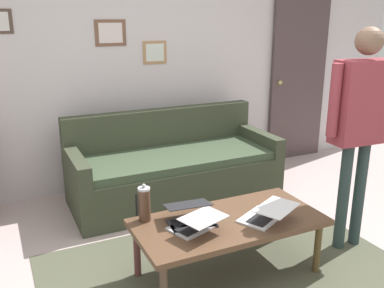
{
  "coord_description": "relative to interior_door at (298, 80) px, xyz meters",
  "views": [
    {
      "loc": [
        1.47,
        2.22,
        1.81
      ],
      "look_at": [
        0.03,
        -0.81,
        0.8
      ],
      "focal_mm": 39.75,
      "sensor_mm": 36.0,
      "label": 1
    }
  ],
  "objects": [
    {
      "name": "laptop_center",
      "position": [
        1.93,
        2.11,
        -0.54
      ],
      "size": [
        0.44,
        0.44,
        0.12
      ],
      "color": "silver",
      "rests_on": "coffee_table"
    },
    {
      "name": "french_press",
      "position": [
        2.7,
        1.75,
        -0.46
      ],
      "size": [
        0.11,
        0.09,
        0.28
      ],
      "color": "#4C3323",
      "rests_on": "coffee_table"
    },
    {
      "name": "coffee_table",
      "position": [
        2.16,
        1.99,
        -0.63
      ],
      "size": [
        1.34,
        0.65,
        0.44
      ],
      "color": "brown",
      "rests_on": "ground_plane"
    },
    {
      "name": "laptop_left",
      "position": [
        2.42,
        1.91,
        -0.55
      ],
      "size": [
        0.34,
        0.32,
        0.13
      ],
      "color": "#28282D",
      "rests_on": "coffee_table"
    },
    {
      "name": "ground_plane",
      "position": [
        2.09,
        2.11,
        -1.02
      ],
      "size": [
        7.68,
        7.68,
        0.0
      ],
      "primitive_type": "plane",
      "color": "#BCA4A2"
    },
    {
      "name": "couch",
      "position": [
        1.98,
        0.56,
        -0.72
      ],
      "size": [
        2.07,
        0.85,
        0.88
      ],
      "color": "#393F2D",
      "rests_on": "ground_plane"
    },
    {
      "name": "interior_door",
      "position": [
        0.0,
        0.0,
        0.0
      ],
      "size": [
        0.82,
        0.09,
        2.05
      ],
      "color": "#4B3A3B",
      "rests_on": "ground_plane"
    },
    {
      "name": "laptop_right",
      "position": [
        2.44,
        2.03,
        -0.54
      ],
      "size": [
        0.38,
        0.4,
        0.12
      ],
      "color": "silver",
      "rests_on": "coffee_table"
    },
    {
      "name": "person_standing",
      "position": [
        1.07,
        2.06,
        0.09
      ],
      "size": [
        0.61,
        0.22,
        1.74
      ],
      "color": "#2A3C3B",
      "rests_on": "ground_plane"
    },
    {
      "name": "area_rug",
      "position": [
        2.16,
        2.09,
        -1.02
      ],
      "size": [
        2.59,
        1.9,
        0.01
      ],
      "primitive_type": "cube",
      "color": "#4E513E",
      "rests_on": "ground_plane"
    },
    {
      "name": "back_wall",
      "position": [
        2.09,
        -0.09,
        0.33
      ],
      "size": [
        7.04,
        0.11,
        2.7
      ],
      "color": "silver",
      "rests_on": "ground_plane"
    }
  ]
}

